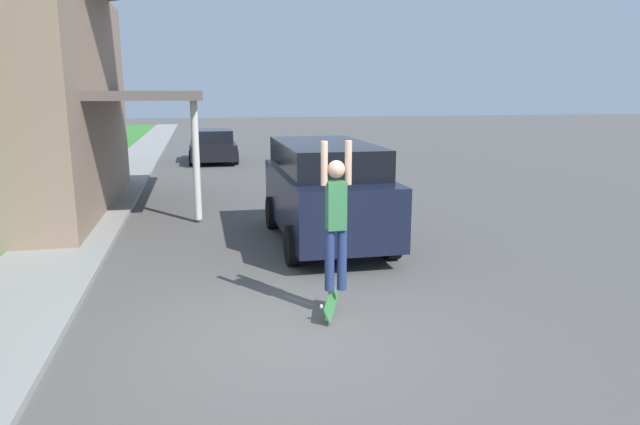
{
  "coord_description": "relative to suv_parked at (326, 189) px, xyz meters",
  "views": [
    {
      "loc": [
        -0.97,
        -6.55,
        2.97
      ],
      "look_at": [
        0.89,
        2.17,
        1.07
      ],
      "focal_mm": 32.0,
      "sensor_mm": 36.0,
      "label": 1
    }
  ],
  "objects": [
    {
      "name": "ground_plane",
      "position": [
        -1.46,
        -4.31,
        -1.07
      ],
      "size": [
        120.0,
        120.0,
        0.0
      ],
      "primitive_type": "plane",
      "color": "#54514F"
    },
    {
      "name": "skateboarder",
      "position": [
        -0.69,
        -3.75,
        0.32
      ],
      "size": [
        0.41,
        0.23,
        2.01
      ],
      "color": "navy",
      "rests_on": "ground_plane"
    },
    {
      "name": "suv_parked",
      "position": [
        0.0,
        0.0,
        0.0
      ],
      "size": [
        2.02,
        4.51,
        1.98
      ],
      "color": "black",
      "rests_on": "ground_plane"
    },
    {
      "name": "sidewalk",
      "position": [
        -5.06,
        1.69,
        -1.02
      ],
      "size": [
        1.8,
        80.0,
        0.1
      ],
      "color": "gray",
      "rests_on": "ground_plane"
    },
    {
      "name": "car_down_street",
      "position": [
        -1.84,
        13.97,
        -0.4
      ],
      "size": [
        1.99,
        4.01,
        1.37
      ],
      "color": "black",
      "rests_on": "ground_plane"
    },
    {
      "name": "skateboard",
      "position": [
        -0.78,
        -3.81,
        -0.88
      ],
      "size": [
        0.38,
        0.74,
        0.34
      ],
      "color": "#337F3D",
      "rests_on": "ground_plane"
    }
  ]
}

